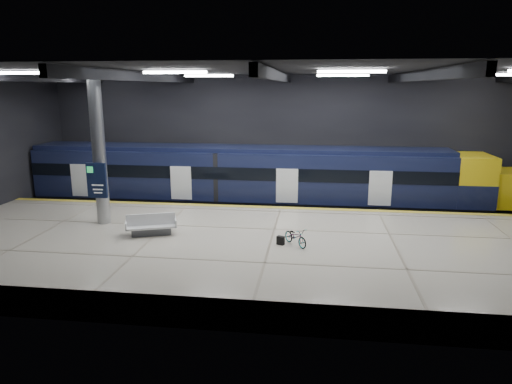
# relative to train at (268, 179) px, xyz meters

# --- Properties ---
(ground) EXTENTS (30.00, 30.00, 0.00)m
(ground) POSITION_rel_train_xyz_m (0.97, -5.50, -2.06)
(ground) COLOR black
(ground) RESTS_ON ground
(room_shell) EXTENTS (30.10, 16.10, 8.05)m
(room_shell) POSITION_rel_train_xyz_m (0.97, -5.49, 3.66)
(room_shell) COLOR black
(room_shell) RESTS_ON ground
(platform) EXTENTS (30.00, 11.00, 1.10)m
(platform) POSITION_rel_train_xyz_m (0.97, -8.00, -1.51)
(platform) COLOR beige
(platform) RESTS_ON ground
(safety_strip) EXTENTS (30.00, 0.40, 0.01)m
(safety_strip) POSITION_rel_train_xyz_m (0.97, -2.75, -0.95)
(safety_strip) COLOR gold
(safety_strip) RESTS_ON platform
(rails) EXTENTS (30.00, 1.52, 0.16)m
(rails) POSITION_rel_train_xyz_m (0.97, 0.00, -1.98)
(rails) COLOR gray
(rails) RESTS_ON ground
(train) EXTENTS (29.40, 2.84, 3.79)m
(train) POSITION_rel_train_xyz_m (0.00, 0.00, 0.00)
(train) COLOR black
(train) RESTS_ON ground
(bench) EXTENTS (2.29, 1.55, 0.94)m
(bench) POSITION_rel_train_xyz_m (-4.20, -7.93, -0.63)
(bench) COLOR #595B60
(bench) RESTS_ON platform
(bicycle) EXTENTS (1.25, 1.38, 0.73)m
(bicycle) POSITION_rel_train_xyz_m (2.00, -8.49, -0.59)
(bicycle) COLOR #99999E
(bicycle) RESTS_ON platform
(pannier_bag) EXTENTS (0.35, 0.29, 0.35)m
(pannier_bag) POSITION_rel_train_xyz_m (1.40, -8.49, -0.78)
(pannier_bag) COLOR black
(pannier_bag) RESTS_ON platform
(info_column) EXTENTS (0.90, 0.78, 6.90)m
(info_column) POSITION_rel_train_xyz_m (-7.03, -6.52, 2.40)
(info_column) COLOR #9EA0A5
(info_column) RESTS_ON platform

